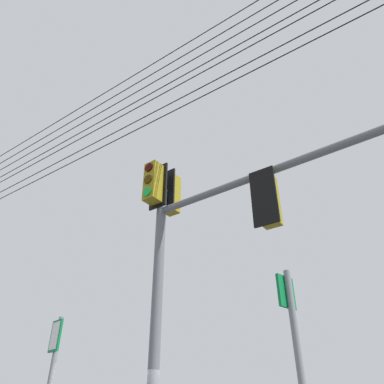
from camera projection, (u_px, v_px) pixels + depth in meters
signal_mast_assembly at (187, 241)px, 6.84m from camera, size 4.33×2.31×6.55m
overhead_wire_span at (203, 64)px, 9.07m from camera, size 21.75×10.49×2.39m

